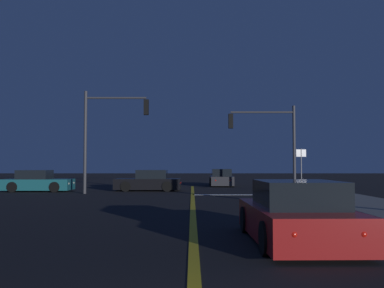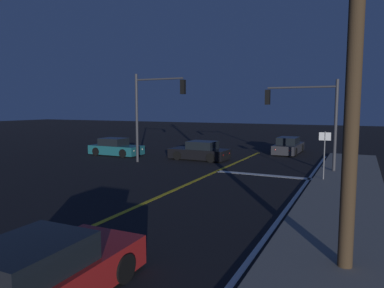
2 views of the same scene
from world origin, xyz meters
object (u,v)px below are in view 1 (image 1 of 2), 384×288
object	(u,v)px
car_side_waiting_red	(294,216)
car_following_oncoming_teal	(35,182)
car_distant_tail_black	(147,182)
car_far_approaching_charcoal	(219,179)
traffic_signal_near_right	(267,134)
traffic_signal_far_left	(106,125)
street_sign_corner	(299,164)

from	to	relation	value
car_side_waiting_red	car_following_oncoming_teal	world-z (taller)	same
car_distant_tail_black	car_far_approaching_charcoal	world-z (taller)	same
car_distant_tail_black	car_side_waiting_red	distance (m)	19.00
car_far_approaching_charcoal	car_side_waiting_red	bearing A→B (deg)	-88.98
traffic_signal_near_right	traffic_signal_far_left	xyz separation A→B (m)	(-9.66, -1.40, 0.41)
car_distant_tail_black	car_side_waiting_red	bearing A→B (deg)	-163.49
car_far_approaching_charcoal	car_following_oncoming_teal	bearing A→B (deg)	-148.62
traffic_signal_near_right	car_side_waiting_red	bearing A→B (deg)	81.57
traffic_signal_far_left	car_far_approaching_charcoal	bearing A→B (deg)	51.41
car_distant_tail_black	car_following_oncoming_teal	distance (m)	6.97
car_distant_tail_black	traffic_signal_far_left	size ratio (longest dim) A/B	0.71
car_side_waiting_red	car_far_approaching_charcoal	distance (m)	24.56
car_side_waiting_red	traffic_signal_near_right	bearing A→B (deg)	80.56
car_far_approaching_charcoal	traffic_signal_far_left	size ratio (longest dim) A/B	0.79
traffic_signal_far_left	car_following_oncoming_teal	bearing A→B (deg)	156.61
car_distant_tail_black	street_sign_corner	distance (m)	9.80
car_distant_tail_black	car_far_approaching_charcoal	bearing A→B (deg)	-38.10
car_far_approaching_charcoal	traffic_signal_near_right	bearing A→B (deg)	-71.27
traffic_signal_near_right	street_sign_corner	bearing A→B (deg)	113.86
car_following_oncoming_teal	street_sign_corner	distance (m)	16.11
car_far_approaching_charcoal	traffic_signal_far_left	distance (m)	12.09
car_far_approaching_charcoal	car_following_oncoming_teal	size ratio (longest dim) A/B	1.12
car_distant_tail_black	traffic_signal_near_right	size ratio (longest dim) A/B	0.80
car_side_waiting_red	car_distant_tail_black	bearing A→B (deg)	104.31
car_side_waiting_red	car_far_approaching_charcoal	xyz separation A→B (m)	(0.08, 24.56, -0.00)
car_distant_tail_black	car_following_oncoming_teal	size ratio (longest dim) A/B	1.02
car_far_approaching_charcoal	traffic_signal_near_right	size ratio (longest dim) A/B	0.89
car_side_waiting_red	traffic_signal_far_left	xyz separation A→B (m)	(-7.16, 15.49, 3.39)
car_distant_tail_black	traffic_signal_near_right	bearing A→B (deg)	-99.62
car_distant_tail_black	traffic_signal_far_left	distance (m)	4.91
car_side_waiting_red	car_following_oncoming_teal	xyz separation A→B (m)	(-11.95, 17.56, -0.00)
car_distant_tail_black	street_sign_corner	world-z (taller)	street_sign_corner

